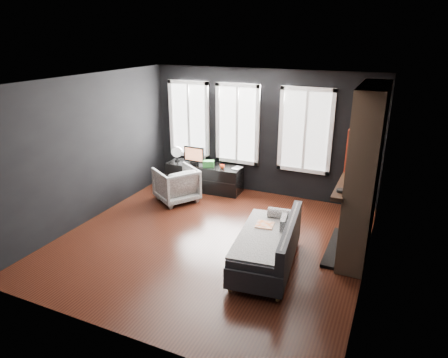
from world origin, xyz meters
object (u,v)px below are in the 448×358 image
at_px(armchair, 176,183).
at_px(book, 234,163).
at_px(mantel_vase, 351,166).
at_px(media_console, 204,177).
at_px(monitor, 194,154).
at_px(sofa, 267,243).
at_px(mug, 222,166).

bearing_deg(armchair, book, 167.22).
relative_size(book, mantel_vase, 1.28).
xyz_separation_m(media_console, monitor, (-0.22, -0.04, 0.53)).
bearing_deg(mantel_vase, book, 156.12).
relative_size(monitor, book, 2.22).
bearing_deg(mantel_vase, sofa, -124.11).
xyz_separation_m(mug, mantel_vase, (2.77, -0.98, 0.67)).
relative_size(mug, mantel_vase, 0.60).
relative_size(sofa, monitor, 3.48).
distance_m(armchair, book, 1.33).
bearing_deg(sofa, mug, 120.63).
bearing_deg(monitor, armchair, -89.03).
distance_m(sofa, armchair, 3.03).
relative_size(sofa, armchair, 2.24).
xyz_separation_m(sofa, armchair, (-2.55, 1.64, 0.02)).
relative_size(sofa, mug, 16.45).
bearing_deg(mug, monitor, 177.96).
xyz_separation_m(mug, book, (0.21, 0.15, 0.06)).
bearing_deg(monitor, book, 10.65).
distance_m(media_console, mantel_vase, 3.56).
xyz_separation_m(armchair, mug, (0.72, 0.75, 0.24)).
bearing_deg(armchair, sofa, 90.66).
bearing_deg(mantel_vase, mug, 160.50).
bearing_deg(armchair, mug, 169.38).
height_order(armchair, mantel_vase, mantel_vase).
distance_m(armchair, media_console, 0.86).
distance_m(media_console, book, 0.81).
relative_size(sofa, mantel_vase, 9.88).
distance_m(sofa, book, 3.02).
xyz_separation_m(armchair, mantel_vase, (3.50, -0.23, 0.91)).
distance_m(armchair, mug, 1.07).
height_order(sofa, mug, sofa).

